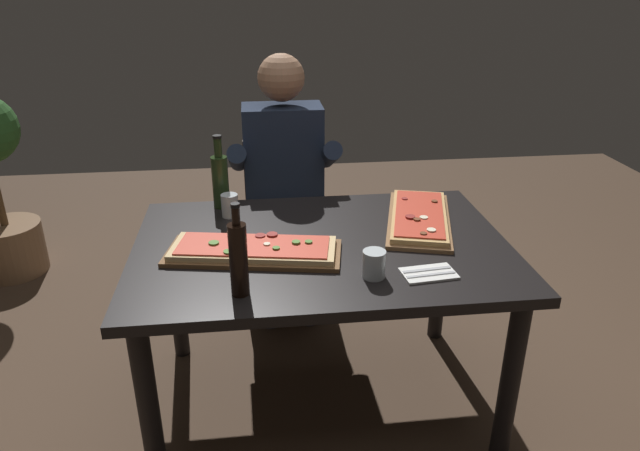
{
  "coord_description": "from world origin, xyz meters",
  "views": [
    {
      "loc": [
        -0.24,
        -1.94,
        1.69
      ],
      "look_at": [
        0.0,
        0.05,
        0.79
      ],
      "focal_mm": 32.42,
      "sensor_mm": 36.0,
      "label": 1
    }
  ],
  "objects_px": {
    "dining_table": "(322,265)",
    "pizza_rectangular_front": "(254,250)",
    "pizza_rectangular_left": "(419,217)",
    "seated_diner": "(284,178)",
    "tumbler_far_side": "(230,207)",
    "tumbler_near_camera": "(374,264)",
    "diner_chair": "(284,217)",
    "wine_bottle_dark": "(238,258)",
    "oil_bottle_amber": "(220,179)"
  },
  "relations": [
    {
      "from": "dining_table",
      "to": "pizza_rectangular_front",
      "type": "bearing_deg",
      "value": -164.84
    },
    {
      "from": "pizza_rectangular_front",
      "to": "pizza_rectangular_left",
      "type": "bearing_deg",
      "value": 18.02
    },
    {
      "from": "dining_table",
      "to": "seated_diner",
      "type": "xyz_separation_m",
      "value": [
        -0.09,
        0.74,
        0.1
      ]
    },
    {
      "from": "tumbler_far_side",
      "to": "tumbler_near_camera",
      "type": "bearing_deg",
      "value": -49.79
    },
    {
      "from": "dining_table",
      "to": "seated_diner",
      "type": "distance_m",
      "value": 0.75
    },
    {
      "from": "pizza_rectangular_left",
      "to": "tumbler_near_camera",
      "type": "xyz_separation_m",
      "value": [
        -0.27,
        -0.42,
        0.03
      ]
    },
    {
      "from": "pizza_rectangular_left",
      "to": "tumbler_far_side",
      "type": "xyz_separation_m",
      "value": [
        -0.76,
        0.15,
        0.02
      ]
    },
    {
      "from": "tumbler_far_side",
      "to": "diner_chair",
      "type": "distance_m",
      "value": 0.68
    },
    {
      "from": "wine_bottle_dark",
      "to": "seated_diner",
      "type": "xyz_separation_m",
      "value": [
        0.21,
        1.07,
        -0.13
      ]
    },
    {
      "from": "oil_bottle_amber",
      "to": "tumbler_far_side",
      "type": "relative_size",
      "value": 3.31
    },
    {
      "from": "tumbler_near_camera",
      "to": "tumbler_far_side",
      "type": "bearing_deg",
      "value": 130.21
    },
    {
      "from": "pizza_rectangular_left",
      "to": "seated_diner",
      "type": "xyz_separation_m",
      "value": [
        -0.51,
        0.59,
        -0.02
      ]
    },
    {
      "from": "tumbler_far_side",
      "to": "seated_diner",
      "type": "bearing_deg",
      "value": 59.95
    },
    {
      "from": "pizza_rectangular_front",
      "to": "tumbler_near_camera",
      "type": "distance_m",
      "value": 0.45
    },
    {
      "from": "tumbler_far_side",
      "to": "seated_diner",
      "type": "xyz_separation_m",
      "value": [
        0.25,
        0.43,
        -0.04
      ]
    },
    {
      "from": "oil_bottle_amber",
      "to": "diner_chair",
      "type": "xyz_separation_m",
      "value": [
        0.29,
        0.45,
        -0.38
      ]
    },
    {
      "from": "pizza_rectangular_front",
      "to": "seated_diner",
      "type": "xyz_separation_m",
      "value": [
        0.16,
        0.8,
        -0.02
      ]
    },
    {
      "from": "dining_table",
      "to": "pizza_rectangular_left",
      "type": "height_order",
      "value": "pizza_rectangular_left"
    },
    {
      "from": "tumbler_far_side",
      "to": "seated_diner",
      "type": "relative_size",
      "value": 0.07
    },
    {
      "from": "pizza_rectangular_left",
      "to": "tumbler_near_camera",
      "type": "relative_size",
      "value": 6.43
    },
    {
      "from": "tumbler_near_camera",
      "to": "tumbler_far_side",
      "type": "relative_size",
      "value": 0.99
    },
    {
      "from": "tumbler_far_side",
      "to": "diner_chair",
      "type": "bearing_deg",
      "value": 65.61
    },
    {
      "from": "tumbler_near_camera",
      "to": "seated_diner",
      "type": "height_order",
      "value": "seated_diner"
    },
    {
      "from": "pizza_rectangular_left",
      "to": "oil_bottle_amber",
      "type": "relative_size",
      "value": 1.92
    },
    {
      "from": "pizza_rectangular_left",
      "to": "tumbler_near_camera",
      "type": "height_order",
      "value": "tumbler_near_camera"
    },
    {
      "from": "wine_bottle_dark",
      "to": "tumbler_near_camera",
      "type": "height_order",
      "value": "wine_bottle_dark"
    },
    {
      "from": "tumbler_near_camera",
      "to": "pizza_rectangular_front",
      "type": "bearing_deg",
      "value": 152.41
    },
    {
      "from": "pizza_rectangular_front",
      "to": "tumbler_far_side",
      "type": "xyz_separation_m",
      "value": [
        -0.09,
        0.37,
        0.02
      ]
    },
    {
      "from": "pizza_rectangular_front",
      "to": "wine_bottle_dark",
      "type": "height_order",
      "value": "wine_bottle_dark"
    },
    {
      "from": "pizza_rectangular_left",
      "to": "wine_bottle_dark",
      "type": "relative_size",
      "value": 1.97
    },
    {
      "from": "dining_table",
      "to": "wine_bottle_dark",
      "type": "distance_m",
      "value": 0.5
    },
    {
      "from": "oil_bottle_amber",
      "to": "pizza_rectangular_front",
      "type": "bearing_deg",
      "value": -74.87
    },
    {
      "from": "oil_bottle_amber",
      "to": "tumbler_far_side",
      "type": "xyz_separation_m",
      "value": [
        0.04,
        -0.11,
        -0.08
      ]
    },
    {
      "from": "diner_chair",
      "to": "tumbler_near_camera",
      "type": "bearing_deg",
      "value": -78.24
    },
    {
      "from": "pizza_rectangular_left",
      "to": "dining_table",
      "type": "bearing_deg",
      "value": -160.28
    },
    {
      "from": "pizza_rectangular_left",
      "to": "oil_bottle_amber",
      "type": "xyz_separation_m",
      "value": [
        -0.8,
        0.26,
        0.11
      ]
    },
    {
      "from": "pizza_rectangular_front",
      "to": "pizza_rectangular_left",
      "type": "height_order",
      "value": "same"
    },
    {
      "from": "tumbler_near_camera",
      "to": "tumbler_far_side",
      "type": "distance_m",
      "value": 0.75
    },
    {
      "from": "pizza_rectangular_front",
      "to": "tumbler_near_camera",
      "type": "bearing_deg",
      "value": -27.59
    },
    {
      "from": "oil_bottle_amber",
      "to": "dining_table",
      "type": "bearing_deg",
      "value": -46.88
    },
    {
      "from": "oil_bottle_amber",
      "to": "wine_bottle_dark",
      "type": "bearing_deg",
      "value": -83.56
    },
    {
      "from": "tumbler_far_side",
      "to": "diner_chair",
      "type": "xyz_separation_m",
      "value": [
        0.25,
        0.55,
        -0.29
      ]
    },
    {
      "from": "dining_table",
      "to": "pizza_rectangular_left",
      "type": "relative_size",
      "value": 2.31
    },
    {
      "from": "pizza_rectangular_left",
      "to": "wine_bottle_dark",
      "type": "xyz_separation_m",
      "value": [
        -0.72,
        -0.48,
        0.11
      ]
    },
    {
      "from": "diner_chair",
      "to": "oil_bottle_amber",
      "type": "bearing_deg",
      "value": -122.99
    },
    {
      "from": "dining_table",
      "to": "pizza_rectangular_front",
      "type": "distance_m",
      "value": 0.29
    },
    {
      "from": "pizza_rectangular_front",
      "to": "dining_table",
      "type": "bearing_deg",
      "value": 15.16
    },
    {
      "from": "dining_table",
      "to": "diner_chair",
      "type": "bearing_deg",
      "value": 96.27
    },
    {
      "from": "seated_diner",
      "to": "diner_chair",
      "type": "bearing_deg",
      "value": 90.0
    },
    {
      "from": "wine_bottle_dark",
      "to": "tumbler_near_camera",
      "type": "xyz_separation_m",
      "value": [
        0.44,
        0.06,
        -0.08
      ]
    }
  ]
}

